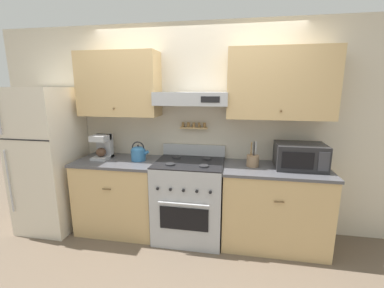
{
  "coord_description": "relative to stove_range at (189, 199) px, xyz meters",
  "views": [
    {
      "loc": [
        0.54,
        -2.51,
        1.78
      ],
      "look_at": [
        0.04,
        0.27,
        1.17
      ],
      "focal_mm": 24.0,
      "sensor_mm": 36.0,
      "label": 1
    }
  ],
  "objects": [
    {
      "name": "tea_kettle",
      "position": [
        -0.64,
        0.04,
        0.53
      ],
      "size": [
        0.23,
        0.18,
        0.24
      ],
      "color": "teal",
      "rests_on": "counter_left"
    },
    {
      "name": "stove_range",
      "position": [
        0.0,
        0.0,
        0.0
      ],
      "size": [
        0.79,
        0.69,
        1.08
      ],
      "color": "#ADAFB5",
      "rests_on": "ground_plane"
    },
    {
      "name": "wall_back",
      "position": [
        0.03,
        0.3,
        0.99
      ],
      "size": [
        5.2,
        0.46,
        2.55
      ],
      "color": "beige",
      "rests_on": "ground_plane"
    },
    {
      "name": "counter_right",
      "position": [
        0.98,
        0.02,
        -0.02
      ],
      "size": [
        1.16,
        0.66,
        0.92
      ],
      "color": "tan",
      "rests_on": "ground_plane"
    },
    {
      "name": "refrigerator",
      "position": [
        -1.81,
        -0.04,
        0.42
      ],
      "size": [
        0.66,
        0.76,
        1.79
      ],
      "color": "beige",
      "rests_on": "ground_plane"
    },
    {
      "name": "microwave",
      "position": [
        1.22,
        0.06,
        0.58
      ],
      "size": [
        0.52,
        0.39,
        0.27
      ],
      "color": "#232326",
      "rests_on": "counter_right"
    },
    {
      "name": "ground_plane",
      "position": [
        0.0,
        -0.31,
        -0.48
      ],
      "size": [
        16.0,
        16.0,
        0.0
      ],
      "primitive_type": "plane",
      "color": "brown"
    },
    {
      "name": "coffee_maker",
      "position": [
        -1.13,
        0.08,
        0.59
      ],
      "size": [
        0.19,
        0.25,
        0.3
      ],
      "color": "#ADAFB5",
      "rests_on": "counter_left"
    },
    {
      "name": "utensil_crock",
      "position": [
        0.72,
        0.04,
        0.51
      ],
      "size": [
        0.14,
        0.14,
        0.28
      ],
      "color": "#8E7051",
      "rests_on": "counter_right"
    },
    {
      "name": "counter_left",
      "position": [
        -0.9,
        0.02,
        -0.02
      ],
      "size": [
        1.0,
        0.66,
        0.92
      ],
      "color": "tan",
      "rests_on": "ground_plane"
    }
  ]
}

